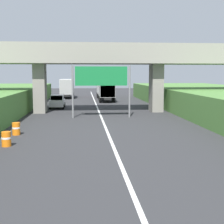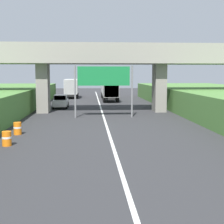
{
  "view_description": "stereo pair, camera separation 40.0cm",
  "coord_description": "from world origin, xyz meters",
  "px_view_note": "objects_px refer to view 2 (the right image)",
  "views": [
    {
      "loc": [
        -1.75,
        0.99,
        4.36
      ],
      "look_at": [
        0.0,
        20.62,
        2.0
      ],
      "focal_mm": 50.86,
      "sensor_mm": 36.0,
      "label": 1
    },
    {
      "loc": [
        -1.35,
        0.96,
        4.36
      ],
      "look_at": [
        0.0,
        20.62,
        2.0
      ],
      "focal_mm": 50.86,
      "sensor_mm": 36.0,
      "label": 2
    }
  ],
  "objects_px": {
    "construction_barrel_4": "(7,138)",
    "construction_barrel_5": "(18,128)",
    "truck_green": "(110,89)",
    "overhead_highway_sign": "(104,79)",
    "car_white": "(61,101)",
    "truck_red": "(108,87)",
    "truck_black": "(72,87)"
  },
  "relations": [
    {
      "from": "overhead_highway_sign",
      "to": "truck_green",
      "type": "xyz_separation_m",
      "value": [
        1.84,
        19.04,
        -1.91
      ]
    },
    {
      "from": "truck_black",
      "to": "truck_green",
      "type": "xyz_separation_m",
      "value": [
        6.6,
        -7.97,
        0.0
      ]
    },
    {
      "from": "truck_black",
      "to": "overhead_highway_sign",
      "type": "bearing_deg",
      "value": -80.0
    },
    {
      "from": "overhead_highway_sign",
      "to": "construction_barrel_5",
      "type": "relative_size",
      "value": 6.53
    },
    {
      "from": "car_white",
      "to": "construction_barrel_4",
      "type": "bearing_deg",
      "value": -93.44
    },
    {
      "from": "truck_red",
      "to": "car_white",
      "type": "bearing_deg",
      "value": -110.79
    },
    {
      "from": "overhead_highway_sign",
      "to": "truck_red",
      "type": "relative_size",
      "value": 0.81
    },
    {
      "from": "truck_black",
      "to": "truck_red",
      "type": "bearing_deg",
      "value": 8.53
    },
    {
      "from": "construction_barrel_5",
      "to": "car_white",
      "type": "bearing_deg",
      "value": 85.32
    },
    {
      "from": "car_white",
      "to": "construction_barrel_5",
      "type": "height_order",
      "value": "car_white"
    },
    {
      "from": "construction_barrel_4",
      "to": "overhead_highway_sign",
      "type": "bearing_deg",
      "value": 62.28
    },
    {
      "from": "truck_green",
      "to": "construction_barrel_4",
      "type": "distance_m",
      "value": 32.46
    },
    {
      "from": "truck_black",
      "to": "construction_barrel_5",
      "type": "bearing_deg",
      "value": -93.01
    },
    {
      "from": "overhead_highway_sign",
      "to": "car_white",
      "type": "height_order",
      "value": "overhead_highway_sign"
    },
    {
      "from": "truck_black",
      "to": "construction_barrel_4",
      "type": "relative_size",
      "value": 8.11
    },
    {
      "from": "overhead_highway_sign",
      "to": "car_white",
      "type": "bearing_deg",
      "value": 118.77
    },
    {
      "from": "truck_black",
      "to": "truck_green",
      "type": "height_order",
      "value": "same"
    },
    {
      "from": "construction_barrel_5",
      "to": "truck_green",
      "type": "bearing_deg",
      "value": 72.98
    },
    {
      "from": "truck_green",
      "to": "car_white",
      "type": "height_order",
      "value": "truck_green"
    },
    {
      "from": "truck_green",
      "to": "construction_barrel_5",
      "type": "relative_size",
      "value": 8.11
    },
    {
      "from": "overhead_highway_sign",
      "to": "truck_green",
      "type": "height_order",
      "value": "overhead_highway_sign"
    },
    {
      "from": "truck_black",
      "to": "truck_red",
      "type": "distance_m",
      "value": 6.74
    },
    {
      "from": "truck_red",
      "to": "construction_barrel_4",
      "type": "bearing_deg",
      "value": -101.73
    },
    {
      "from": "truck_green",
      "to": "construction_barrel_4",
      "type": "height_order",
      "value": "truck_green"
    },
    {
      "from": "overhead_highway_sign",
      "to": "truck_red",
      "type": "height_order",
      "value": "overhead_highway_sign"
    },
    {
      "from": "truck_green",
      "to": "construction_barrel_4",
      "type": "bearing_deg",
      "value": -104.83
    },
    {
      "from": "truck_green",
      "to": "construction_barrel_5",
      "type": "bearing_deg",
      "value": -107.02
    },
    {
      "from": "construction_barrel_5",
      "to": "overhead_highway_sign",
      "type": "bearing_deg",
      "value": 52.46
    },
    {
      "from": "car_white",
      "to": "construction_barrel_5",
      "type": "distance_m",
      "value": 18.1
    },
    {
      "from": "construction_barrel_4",
      "to": "truck_red",
      "type": "bearing_deg",
      "value": 78.27
    },
    {
      "from": "construction_barrel_4",
      "to": "construction_barrel_5",
      "type": "distance_m",
      "value": 3.67
    },
    {
      "from": "truck_green",
      "to": "car_white",
      "type": "bearing_deg",
      "value": -125.95
    }
  ]
}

